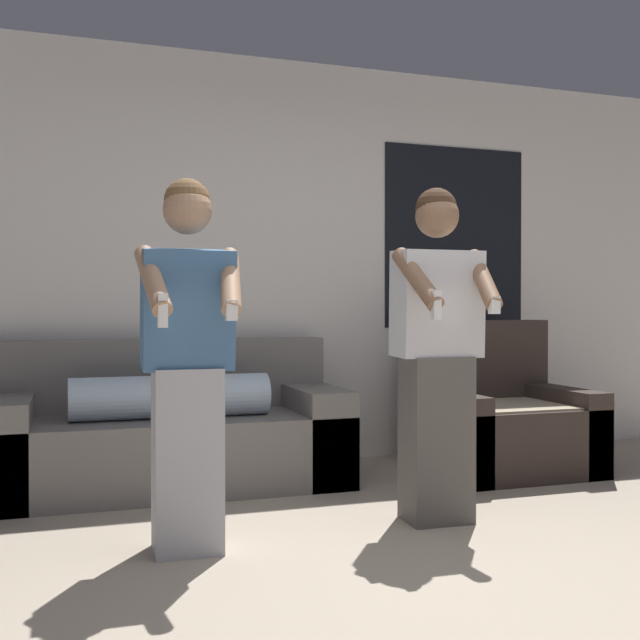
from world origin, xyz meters
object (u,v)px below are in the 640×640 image
object	(u,v)px
couch	(168,433)
person_left	(188,363)
armchair	(498,422)
person_right	(437,353)

from	to	relation	value
couch	person_left	xyz separation A→B (m)	(-0.07, -1.24, 0.50)
armchair	person_right	xyz separation A→B (m)	(-0.92, -0.94, 0.51)
couch	person_right	size ratio (longest dim) A/B	1.26
couch	armchair	distance (m)	2.07
person_left	couch	bearing A→B (deg)	86.94
armchair	person_left	size ratio (longest dim) A/B	0.63
couch	armchair	bearing A→B (deg)	-6.13
person_right	armchair	bearing A→B (deg)	45.56
person_left	person_right	size ratio (longest dim) A/B	0.98
armchair	person_left	distance (m)	2.41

